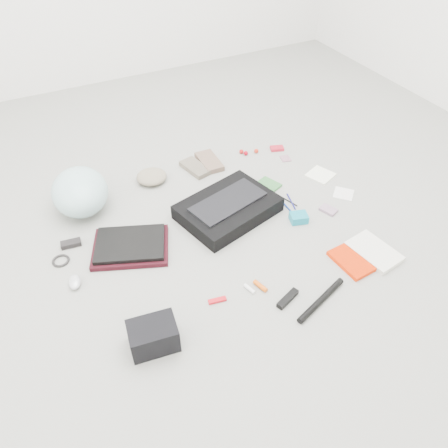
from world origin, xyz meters
name	(u,v)px	position (x,y,z in m)	size (l,w,h in m)	color
ground_plane	(224,231)	(0.00, 0.00, 0.00)	(4.00, 4.00, 0.00)	gray
messenger_bag	(228,208)	(0.08, 0.11, 0.04)	(0.48, 0.34, 0.08)	black
bag_flap	(228,202)	(0.08, 0.11, 0.09)	(0.39, 0.18, 0.01)	black
laptop_sleeve	(131,247)	(-0.46, 0.09, 0.01)	(0.36, 0.27, 0.02)	black
laptop	(130,244)	(-0.46, 0.09, 0.04)	(0.32, 0.24, 0.02)	black
bike_helmet	(80,192)	(-0.58, 0.51, 0.11)	(0.29, 0.36, 0.22)	#AEDCDD
beanie	(152,177)	(-0.18, 0.57, 0.03)	(0.17, 0.16, 0.06)	gray
mitten_left	(195,168)	(0.09, 0.55, 0.01)	(0.10, 0.20, 0.03)	#6B6051
mitten_right	(209,162)	(0.19, 0.57, 0.02)	(0.11, 0.21, 0.03)	#765C4B
power_brick	(71,244)	(-0.71, 0.25, 0.01)	(0.09, 0.04, 0.03)	black
cable_coil	(61,261)	(-0.78, 0.16, 0.01)	(0.08, 0.08, 0.01)	black
mouse	(75,282)	(-0.75, -0.01, 0.02)	(0.05, 0.09, 0.03)	#B9BAC1
camera_bag	(153,336)	(-0.54, -0.46, 0.06)	(0.18, 0.13, 0.12)	black
multitool	(217,300)	(-0.22, -0.38, 0.01)	(0.08, 0.02, 0.01)	red
toiletry_tube_white	(249,289)	(-0.07, -0.39, 0.01)	(0.02, 0.02, 0.06)	white
toiletry_tube_orange	(260,286)	(-0.02, -0.40, 0.01)	(0.02, 0.02, 0.07)	#D9540B
u_lock	(288,299)	(0.05, -0.51, 0.01)	(0.12, 0.03, 0.02)	black
bike_pump	(321,300)	(0.17, -0.58, 0.01)	(0.03, 0.03, 0.30)	black
book_red	(352,261)	(0.44, -0.46, 0.01)	(0.13, 0.20, 0.02)	#EB2900
book_white	(374,252)	(0.57, -0.46, 0.01)	(0.16, 0.24, 0.03)	silver
notepad	(269,185)	(0.40, 0.22, 0.01)	(0.09, 0.12, 0.01)	#306A33
pen_blue	(284,203)	(0.39, 0.05, 0.00)	(0.01, 0.01, 0.16)	navy
pen_black	(288,201)	(0.42, 0.06, 0.00)	(0.01, 0.01, 0.13)	black
pen_navy	(291,201)	(0.43, 0.04, 0.00)	(0.01, 0.01, 0.14)	navy
accordion_wallet	(299,218)	(0.38, -0.10, 0.02)	(0.09, 0.07, 0.04)	teal
card_deck	(328,210)	(0.56, -0.11, 0.01)	(0.06, 0.09, 0.02)	#9D7B93
napkin_top	(320,175)	(0.72, 0.17, 0.00)	(0.14, 0.14, 0.01)	white
napkin_bottom	(343,194)	(0.73, -0.03, 0.00)	(0.10, 0.10, 0.01)	silver
lollipop_a	(241,152)	(0.42, 0.58, 0.01)	(0.03, 0.03, 0.03)	#B41311
lollipop_b	(246,153)	(0.43, 0.56, 0.01)	(0.03, 0.03, 0.03)	#A30111
lollipop_c	(256,151)	(0.50, 0.55, 0.01)	(0.03, 0.03, 0.03)	#B72613
altoids_tin	(277,148)	(0.64, 0.52, 0.01)	(0.08, 0.05, 0.02)	red
stamp_sheet	(285,159)	(0.63, 0.41, 0.00)	(0.06, 0.07, 0.00)	#9D6A7C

